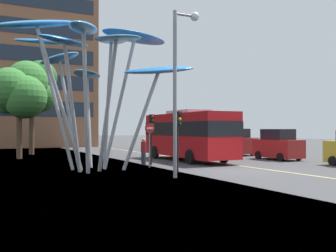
% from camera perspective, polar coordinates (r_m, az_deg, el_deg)
% --- Properties ---
extents(ground, '(120.00, 240.00, 0.10)m').
position_cam_1_polar(ground, '(21.73, 8.49, -6.62)').
color(ground, '#424244').
extents(red_bus, '(2.96, 9.78, 3.65)m').
position_cam_1_polar(red_bus, '(28.97, 2.88, -1.03)').
color(red_bus, red).
rests_on(red_bus, ground).
extents(leaf_sculpture, '(10.67, 9.44, 8.49)m').
position_cam_1_polar(leaf_sculpture, '(23.19, -10.89, 9.80)').
color(leaf_sculpture, '#9EA0A5').
rests_on(leaf_sculpture, ground).
extents(traffic_light_kerb_near, '(0.28, 0.42, 3.21)m').
position_cam_1_polar(traffic_light_kerb_near, '(20.92, 1.48, -0.32)').
color(traffic_light_kerb_near, black).
rests_on(traffic_light_kerb_near, ground).
extents(traffic_light_kerb_far, '(0.28, 0.42, 3.22)m').
position_cam_1_polar(traffic_light_kerb_far, '(25.21, -2.36, -0.33)').
color(traffic_light_kerb_far, black).
rests_on(traffic_light_kerb_far, ground).
extents(car_parked_mid, '(1.92, 3.89, 2.29)m').
position_cam_1_polar(car_parked_mid, '(30.94, 15.43, -2.69)').
color(car_parked_mid, maroon).
rests_on(car_parked_mid, ground).
extents(car_parked_far, '(2.01, 4.45, 2.33)m').
position_cam_1_polar(car_parked_far, '(36.05, 9.47, -2.36)').
color(car_parked_far, maroon).
rests_on(car_parked_far, ground).
extents(car_side_street, '(1.90, 4.57, 1.99)m').
position_cam_1_polar(car_side_street, '(40.74, 4.14, -2.33)').
color(car_side_street, maroon).
rests_on(car_side_street, ground).
extents(car_far_side, '(2.07, 4.12, 2.23)m').
position_cam_1_polar(car_far_side, '(47.04, 0.06, -1.97)').
color(car_far_side, black).
rests_on(car_far_side, ground).
extents(street_lamp, '(1.40, 0.44, 7.96)m').
position_cam_1_polar(street_lamp, '(19.07, 1.76, 7.78)').
color(street_lamp, gray).
rests_on(street_lamp, ground).
extents(tree_pavement_near, '(4.65, 4.71, 7.73)m').
position_cam_1_polar(tree_pavement_near, '(32.88, -20.51, 4.79)').
color(tree_pavement_near, brown).
rests_on(tree_pavement_near, ground).
extents(tree_pavement_far, '(4.90, 3.99, 8.49)m').
position_cam_1_polar(tree_pavement_far, '(37.75, -18.93, 5.10)').
color(tree_pavement_far, brown).
rests_on(tree_pavement_far, ground).
extents(pedestrian, '(0.34, 0.34, 1.71)m').
position_cam_1_polar(pedestrian, '(25.47, -3.52, -3.66)').
color(pedestrian, '#2D3342').
rests_on(pedestrian, ground).
extents(no_entry_sign, '(0.60, 0.12, 2.64)m').
position_cam_1_polar(no_entry_sign, '(23.76, -2.65, -1.73)').
color(no_entry_sign, gray).
rests_on(no_entry_sign, ground).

